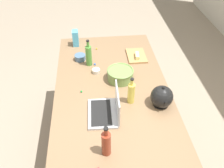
# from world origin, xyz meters

# --- Properties ---
(ground_plane) EXTENTS (12.00, 12.00, 0.00)m
(ground_plane) POSITION_xyz_m (0.00, 0.00, 0.00)
(ground_plane) COLOR gray
(island_counter) EXTENTS (1.82, 0.99, 0.90)m
(island_counter) POSITION_xyz_m (0.00, 0.00, 0.45)
(island_counter) COLOR brown
(island_counter) RESTS_ON ground
(laptop) EXTENTS (0.32, 0.24, 0.22)m
(laptop) POSITION_xyz_m (0.29, -0.07, 0.95)
(laptop) COLOR #B7B7BC
(laptop) RESTS_ON island_counter
(mixing_bowl_large) EXTENTS (0.24, 0.24, 0.10)m
(mixing_bowl_large) POSITION_xyz_m (-0.12, 0.09, 0.95)
(mixing_bowl_large) COLOR #72934C
(mixing_bowl_large) RESTS_ON island_counter
(bottle_oil) EXTENTS (0.06, 0.06, 0.24)m
(bottle_oil) POSITION_xyz_m (0.18, 0.13, 1.00)
(bottle_oil) COLOR #DBC64C
(bottle_oil) RESTS_ON island_counter
(bottle_soy) EXTENTS (0.06, 0.06, 0.25)m
(bottle_soy) POSITION_xyz_m (0.64, -0.10, 1.00)
(bottle_soy) COLOR maroon
(bottle_soy) RESTS_ON island_counter
(bottle_olive) EXTENTS (0.06, 0.06, 0.27)m
(bottle_olive) POSITION_xyz_m (-0.38, -0.19, 1.01)
(bottle_olive) COLOR #4C8C38
(bottle_olive) RESTS_ON island_counter
(kettle) EXTENTS (0.21, 0.18, 0.20)m
(kettle) POSITION_xyz_m (0.23, 0.37, 0.98)
(kettle) COLOR black
(kettle) RESTS_ON island_counter
(cutting_board) EXTENTS (0.27, 0.19, 0.02)m
(cutting_board) POSITION_xyz_m (-0.47, 0.30, 0.91)
(cutting_board) COLOR #AD7F4C
(cutting_board) RESTS_ON island_counter
(butter_stick_left) EXTENTS (0.11, 0.05, 0.04)m
(butter_stick_left) POSITION_xyz_m (-0.43, 0.30, 0.94)
(butter_stick_left) COLOR #F4E58C
(butter_stick_left) RESTS_ON cutting_board
(ramekin_small) EXTENTS (0.07, 0.07, 0.04)m
(ramekin_small) POSITION_xyz_m (-0.24, -0.12, 0.92)
(ramekin_small) COLOR beige
(ramekin_small) RESTS_ON island_counter
(ramekin_medium) EXTENTS (0.11, 0.11, 0.05)m
(ramekin_medium) POSITION_xyz_m (-0.47, -0.27, 0.93)
(ramekin_medium) COLOR slate
(ramekin_medium) RESTS_ON island_counter
(candy_bag) EXTENTS (0.09, 0.06, 0.17)m
(candy_bag) POSITION_xyz_m (-0.76, -0.32, 0.99)
(candy_bag) COLOR #4CA5CC
(candy_bag) RESTS_ON island_counter
(candy_0) EXTENTS (0.02, 0.02, 0.02)m
(candy_0) POSITION_xyz_m (-0.36, -0.13, 0.91)
(candy_0) COLOR blue
(candy_0) RESTS_ON island_counter
(candy_1) EXTENTS (0.02, 0.02, 0.02)m
(candy_1) POSITION_xyz_m (0.75, -0.16, 0.91)
(candy_1) COLOR red
(candy_1) RESTS_ON island_counter
(candy_2) EXTENTS (0.01, 0.01, 0.01)m
(candy_2) POSITION_xyz_m (0.08, 0.04, 0.91)
(candy_2) COLOR green
(candy_2) RESTS_ON island_counter
(candy_3) EXTENTS (0.02, 0.02, 0.02)m
(candy_3) POSITION_xyz_m (0.02, -0.26, 0.91)
(candy_3) COLOR green
(candy_3) RESTS_ON island_counter
(candy_4) EXTENTS (0.02, 0.02, 0.02)m
(candy_4) POSITION_xyz_m (-0.65, -0.10, 0.91)
(candy_4) COLOR yellow
(candy_4) RESTS_ON island_counter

